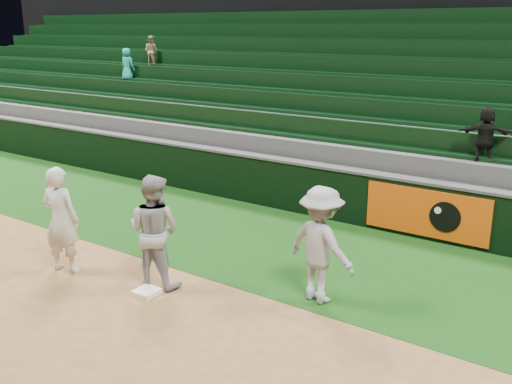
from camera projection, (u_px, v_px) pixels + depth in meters
ground at (151, 291)px, 9.71m from camera, size 70.00×70.00×0.00m
foul_grass at (253, 239)px, 12.07m from camera, size 36.00×4.20×0.01m
first_base at (147, 292)px, 9.56m from camera, size 0.39×0.39×0.08m
first_baseman at (61, 220)px, 10.25m from camera, size 0.82×0.66×1.97m
baserunner at (154, 231)px, 9.68m from camera, size 1.08×0.91×1.97m
base_coach at (321, 245)px, 9.10m from camera, size 1.36×0.95×1.93m
field_wall at (306, 187)px, 13.61m from camera, size 36.00×0.45×1.25m
stadium_seating at (373, 122)px, 16.30m from camera, size 36.00×5.95×4.85m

